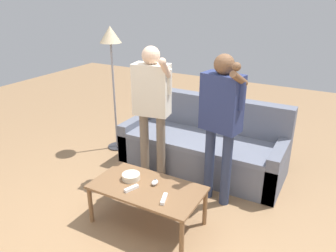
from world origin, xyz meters
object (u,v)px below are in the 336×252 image
object	(u,v)px
game_remote_nunchuk	(155,182)
floor_lamp	(111,47)
player_right	(221,114)
couch	(203,146)
game_remote_wand_far	(164,199)
coffee_table	(147,191)
game_remote_wand_near	(131,188)
player_left	(152,100)
snack_bowl	(131,176)

from	to	relation	value
game_remote_nunchuk	floor_lamp	size ratio (longest dim) A/B	0.05
game_remote_nunchuk	player_right	distance (m)	0.96
couch	game_remote_wand_far	xyz separation A→B (m)	(0.23, -1.45, 0.13)
coffee_table	player_right	bearing A→B (deg)	57.45
couch	coffee_table	bearing A→B (deg)	-91.14
game_remote_wand_near	game_remote_wand_far	size ratio (longest dim) A/B	0.94
game_remote_nunchuk	player_left	world-z (taller)	player_left
game_remote_wand_near	coffee_table	bearing A→B (deg)	48.59
snack_bowl	game_remote_nunchuk	size ratio (longest dim) A/B	2.07
game_remote_nunchuk	player_left	size ratio (longest dim) A/B	0.05
snack_bowl	game_remote_wand_near	size ratio (longest dim) A/B	1.19
floor_lamp	snack_bowl	bearing A→B (deg)	-47.43
snack_bowl	player_left	size ratio (longest dim) A/B	0.11
coffee_table	game_remote_wand_near	xyz separation A→B (m)	(-0.10, -0.11, 0.06)
couch	floor_lamp	xyz separation A→B (m)	(-1.37, -0.07, 1.18)
couch	snack_bowl	xyz separation A→B (m)	(-0.24, -1.29, 0.15)
snack_bowl	couch	bearing A→B (deg)	79.46
couch	floor_lamp	size ratio (longest dim) A/B	1.18
floor_lamp	game_remote_wand_far	world-z (taller)	floor_lamp
game_remote_wand_near	game_remote_nunchuk	bearing A→B (deg)	51.16
snack_bowl	game_remote_wand_far	world-z (taller)	snack_bowl
game_remote_nunchuk	player_left	distance (m)	1.01
game_remote_nunchuk	game_remote_wand_near	distance (m)	0.24
player_right	game_remote_wand_near	bearing A→B (deg)	-123.90
player_right	player_left	world-z (taller)	player_left
game_remote_nunchuk	game_remote_wand_far	bearing A→B (deg)	-41.67
snack_bowl	game_remote_nunchuk	bearing A→B (deg)	6.24
player_left	couch	bearing A→B (deg)	53.43
couch	game_remote_nunchuk	distance (m)	1.27
couch	snack_bowl	size ratio (longest dim) A/B	11.46
player_right	game_remote_wand_far	size ratio (longest dim) A/B	10.08
player_left	coffee_table	bearing A→B (deg)	-62.43
game_remote_wand_near	snack_bowl	bearing A→B (deg)	125.80
coffee_table	player_right	world-z (taller)	player_right
snack_bowl	player_right	xyz separation A→B (m)	(0.67, 0.67, 0.58)
game_remote_nunchuk	floor_lamp	distance (m)	2.11
coffee_table	floor_lamp	world-z (taller)	floor_lamp
coffee_table	player_left	distance (m)	1.08
game_remote_wand_far	couch	bearing A→B (deg)	98.96
couch	player_left	size ratio (longest dim) A/B	1.27
coffee_table	player_left	bearing A→B (deg)	117.57
couch	player_right	size ratio (longest dim) A/B	1.27
player_left	snack_bowl	bearing A→B (deg)	-75.66
coffee_table	game_remote_nunchuk	xyz separation A→B (m)	(0.05, 0.07, 0.07)
snack_bowl	player_right	world-z (taller)	player_right
couch	game_remote_wand_near	world-z (taller)	couch
player_left	game_remote_nunchuk	bearing A→B (deg)	-57.17
couch	game_remote_nunchuk	bearing A→B (deg)	-89.03
couch	game_remote_wand_far	distance (m)	1.47
snack_bowl	game_remote_wand_far	xyz separation A→B (m)	(0.47, -0.16, -0.01)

